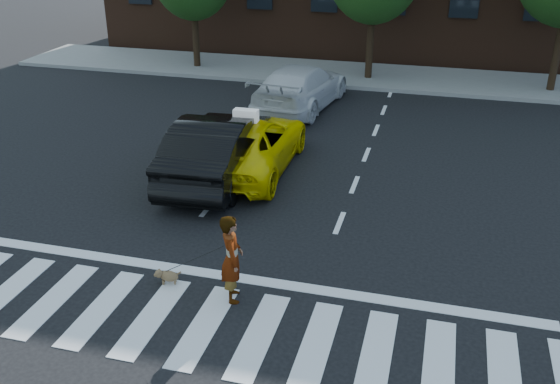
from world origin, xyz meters
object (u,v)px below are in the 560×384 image
(black_sedan, at_px, (218,147))
(dog, at_px, (167,276))
(woman, at_px, (232,258))
(white_suv, at_px, (300,87))
(taxi, at_px, (249,144))

(black_sedan, bearing_deg, dog, 95.65)
(woman, xyz_separation_m, dog, (-1.39, 0.12, -0.68))
(white_suv, xyz_separation_m, woman, (1.54, -11.77, 0.09))
(black_sedan, xyz_separation_m, dog, (0.82, -5.10, -0.68))
(black_sedan, bearing_deg, woman, 109.47)
(taxi, xyz_separation_m, dog, (0.22, -5.92, -0.53))
(black_sedan, height_order, woman, woman)
(taxi, xyz_separation_m, black_sedan, (-0.60, -0.82, 0.14))
(white_suv, height_order, dog, white_suv)
(taxi, xyz_separation_m, white_suv, (0.07, 5.73, 0.06))
(dog, bearing_deg, white_suv, 73.72)
(black_sedan, bearing_deg, white_suv, -99.38)
(black_sedan, xyz_separation_m, woman, (2.21, -5.22, 0.00))
(black_sedan, distance_m, woman, 5.67)
(woman, bearing_deg, dog, 62.62)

